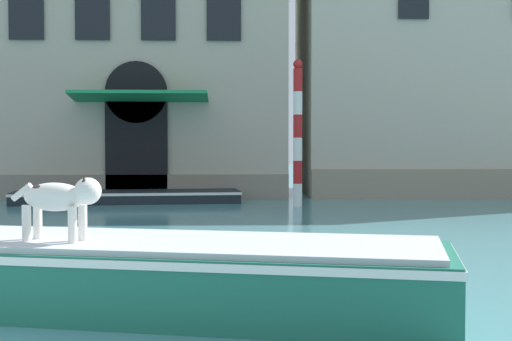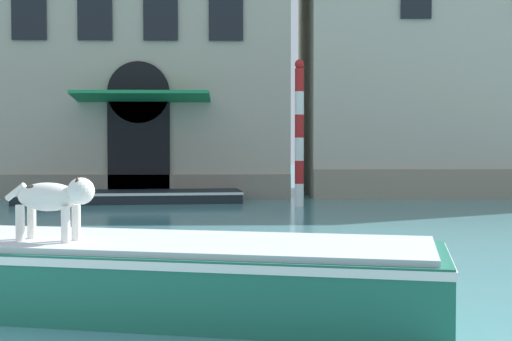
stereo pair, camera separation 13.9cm
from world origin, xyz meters
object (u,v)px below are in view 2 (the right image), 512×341
boat_moored_near_palazzo (130,196)px  mooring_pole_0 (299,133)px  dog_on_deck (54,198)px  boat_foreground (57,269)px

boat_moored_near_palazzo → mooring_pole_0: (5.03, -1.44, 1.91)m
dog_on_deck → boat_moored_near_palazzo: (-1.39, 14.21, -1.01)m
boat_foreground → dog_on_deck: bearing=-66.6°
boat_moored_near_palazzo → mooring_pole_0: 5.57m
boat_foreground → mooring_pole_0: bearing=86.4°
dog_on_deck → mooring_pole_0: mooring_pole_0 is taller
dog_on_deck → mooring_pole_0: 13.31m
boat_moored_near_palazzo → boat_foreground: bearing=-90.8°
dog_on_deck → mooring_pole_0: bearing=91.2°
boat_foreground → boat_moored_near_palazzo: 13.91m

